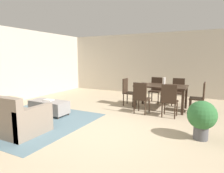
{
  "coord_description": "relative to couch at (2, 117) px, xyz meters",
  "views": [
    {
      "loc": [
        1.99,
        -3.63,
        1.61
      ],
      "look_at": [
        -0.55,
        1.37,
        0.79
      ],
      "focal_mm": 31.36,
      "sensor_mm": 36.0,
      "label": 1
    }
  ],
  "objects": [
    {
      "name": "vase_centerpiece",
      "position": [
        2.87,
        3.46,
        0.6
      ],
      "size": [
        0.09,
        0.09,
        0.26
      ],
      "primitive_type": "cylinder",
      "color": "silver",
      "rests_on": "dining_table"
    },
    {
      "name": "area_rug",
      "position": [
        0.05,
        0.71,
        -0.29
      ],
      "size": [
        3.0,
        2.8,
        0.01
      ],
      "primitive_type": "cube",
      "color": "slate",
      "rests_on": "ground_plane"
    },
    {
      "name": "book_on_ottoman",
      "position": [
        0.07,
        1.37,
        0.13
      ],
      "size": [
        0.28,
        0.23,
        0.03
      ],
      "primitive_type": "cube",
      "rotation": [
        0.0,
        0.0,
        0.11
      ],
      "color": "silver",
      "rests_on": "ottoman_table"
    },
    {
      "name": "dining_chair_near_left",
      "position": [
        2.4,
        2.64,
        0.23
      ],
      "size": [
        0.42,
        0.42,
        0.92
      ],
      "color": "#332319",
      "rests_on": "ground_plane"
    },
    {
      "name": "dining_chair_far_right",
      "position": [
        3.19,
        4.28,
        0.23
      ],
      "size": [
        0.43,
        0.43,
        0.92
      ],
      "color": "#332319",
      "rests_on": "ground_plane"
    },
    {
      "name": "dining_table",
      "position": [
        2.78,
        3.47,
        0.37
      ],
      "size": [
        1.56,
        0.93,
        0.76
      ],
      "color": "#332319",
      "rests_on": "ground_plane"
    },
    {
      "name": "wall_back",
      "position": [
        2.18,
        5.95,
        1.06
      ],
      "size": [
        9.0,
        0.12,
        2.7
      ],
      "primitive_type": "cube",
      "color": "#BCB2A0",
      "rests_on": "ground_plane"
    },
    {
      "name": "dining_chair_far_left",
      "position": [
        2.42,
        4.28,
        0.23
      ],
      "size": [
        0.42,
        0.42,
        0.92
      ],
      "color": "#332319",
      "rests_on": "ground_plane"
    },
    {
      "name": "ground_plane",
      "position": [
        2.18,
        0.95,
        -0.29
      ],
      "size": [
        10.8,
        10.8,
        0.0
      ],
      "primitive_type": "plane",
      "color": "tan"
    },
    {
      "name": "dining_chair_near_right",
      "position": [
        3.21,
        2.64,
        0.23
      ],
      "size": [
        0.4,
        0.4,
        0.92
      ],
      "color": "#332319",
      "rests_on": "ground_plane"
    },
    {
      "name": "ottoman_table",
      "position": [
        0.09,
        1.36,
        -0.06
      ],
      "size": [
        1.13,
        0.51,
        0.41
      ],
      "color": "gray",
      "rests_on": "ground_plane"
    },
    {
      "name": "dining_chair_head_west",
      "position": [
        1.65,
        3.46,
        0.23
      ],
      "size": [
        0.4,
        0.4,
        0.92
      ],
      "color": "#332319",
      "rests_on": "ground_plane"
    },
    {
      "name": "potted_plant",
      "position": [
        4.06,
        1.44,
        0.17
      ],
      "size": [
        0.56,
        0.56,
        0.78
      ],
      "color": "#4C4C51",
      "rests_on": "ground_plane"
    },
    {
      "name": "couch",
      "position": [
        0.0,
        0.0,
        0.0
      ],
      "size": [
        2.12,
        0.91,
        0.86
      ],
      "color": "gray",
      "rests_on": "ground_plane"
    },
    {
      "name": "dining_chair_head_east",
      "position": [
        3.93,
        3.47,
        0.23
      ],
      "size": [
        0.41,
        0.41,
        0.92
      ],
      "color": "#332319",
      "rests_on": "ground_plane"
    }
  ]
}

